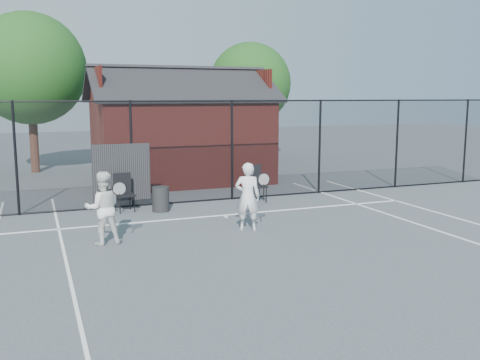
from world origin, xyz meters
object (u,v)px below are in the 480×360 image
object	(u,v)px
player_front	(248,197)
chair_left	(125,193)
player_back	(103,208)
chair_right	(256,185)
waste_bin	(161,199)
clubhouse	(181,138)

from	to	relation	value
player_front	chair_left	bearing A→B (deg)	126.89
player_front	player_back	bearing A→B (deg)	179.45
player_front	chair_right	bearing A→B (deg)	63.41
waste_bin	chair_right	bearing A→B (deg)	3.67
clubhouse	player_back	xyz separation A→B (m)	(-3.77, -7.66, -0.83)
player_front	waste_bin	bearing A→B (deg)	116.92
clubhouse	player_back	size ratio (longest dim) A/B	4.19
clubhouse	waste_bin	size ratio (longest dim) A/B	9.62
player_back	waste_bin	distance (m)	3.36
player_front	chair_left	size ratio (longest dim) A/B	1.58
clubhouse	player_front	distance (m)	7.75
player_back	chair_left	size ratio (longest dim) A/B	1.53
player_front	player_back	size ratio (longest dim) A/B	1.03
player_back	chair_left	bearing A→B (deg)	72.87
clubhouse	chair_right	size ratio (longest dim) A/B	6.07
player_back	chair_left	xyz separation A→B (m)	(0.95, 3.07, -0.27)
clubhouse	chair_right	bearing A→B (deg)	-78.04
clubhouse	chair_right	xyz separation A→B (m)	(1.00, -4.71, -1.07)
clubhouse	player_front	bearing A→B (deg)	-93.66
clubhouse	player_front	size ratio (longest dim) A/B	4.07
clubhouse	player_back	world-z (taller)	clubhouse
chair_left	chair_right	distance (m)	3.82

